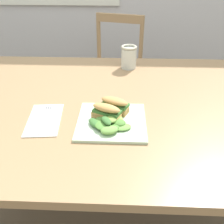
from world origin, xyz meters
TOP-DOWN VIEW (x-y plane):
  - dining_table at (0.13, 0.09)m, footprint 1.39×1.02m
  - chair_wooden_far at (0.12, 1.03)m, footprint 0.48×0.48m
  - plate_lunch at (0.15, -0.07)m, footprint 0.24×0.24m
  - sandwich_half_front at (0.13, -0.05)m, footprint 0.11×0.09m
  - sandwich_half_back at (0.16, -0.00)m, footprint 0.11×0.09m
  - salad_mixed_greens at (0.14, -0.11)m, footprint 0.16×0.13m
  - napkin_folded at (-0.10, -0.06)m, footprint 0.14×0.22m
  - fork_on_napkin at (-0.10, -0.04)m, footprint 0.03×0.19m
  - mason_jar_iced_tea at (0.22, 0.45)m, footprint 0.08×0.08m

SIDE VIEW (x-z plane):
  - chair_wooden_far at x=0.12m, z-range 0.01..0.88m
  - dining_table at x=0.13m, z-range 0.26..1.00m
  - napkin_folded at x=-0.10m, z-range 0.74..0.74m
  - plate_lunch at x=0.15m, z-range 0.74..0.75m
  - fork_on_napkin at x=-0.10m, z-range 0.74..0.75m
  - salad_mixed_greens at x=0.14m, z-range 0.75..0.78m
  - sandwich_half_front at x=0.13m, z-range 0.75..0.81m
  - sandwich_half_back at x=0.16m, z-range 0.75..0.81m
  - mason_jar_iced_tea at x=0.22m, z-range 0.73..0.85m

